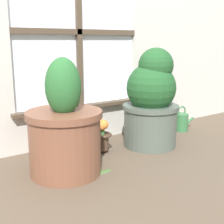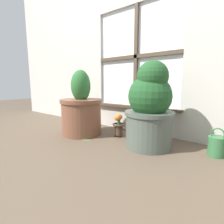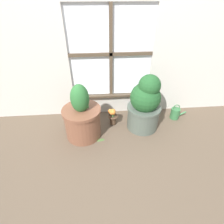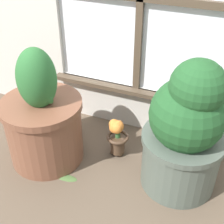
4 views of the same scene
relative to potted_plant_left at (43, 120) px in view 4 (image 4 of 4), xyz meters
The scene contains 5 objects.
ground_plane 0.44m from the potted_plant_left, 21.72° to the right, with size 10.00×10.00×0.00m, color brown.
potted_plant_left is the anchor object (origin of this frame).
potted_plant_right 0.70m from the potted_plant_left, ahead, with size 0.38×0.38×0.67m.
flower_vase 0.39m from the potted_plant_left, 24.97° to the left, with size 0.12×0.12×0.22m.
fallen_leaf 0.31m from the potted_plant_left, 32.23° to the right, with size 0.11×0.06×0.01m.
Camera 4 is at (0.46, -0.90, 1.17)m, focal length 50.00 mm.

